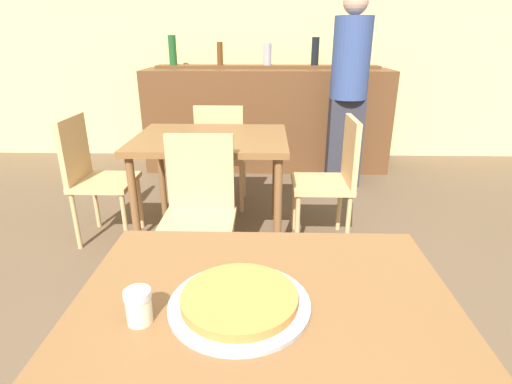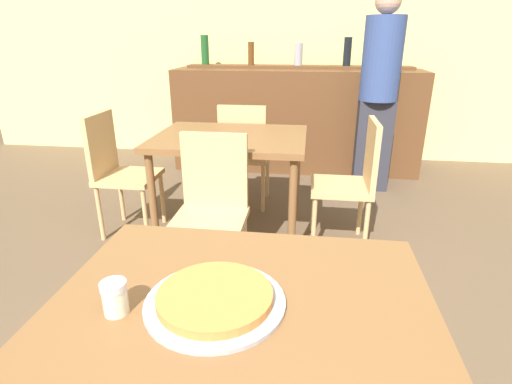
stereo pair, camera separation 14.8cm
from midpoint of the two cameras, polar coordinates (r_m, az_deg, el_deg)
wall_back at (r=4.86m, az=7.27°, el=21.37°), size 8.00×0.05×2.80m
dining_table_near at (r=1.10m, az=1.78°, el=-19.91°), size 1.00×0.84×0.75m
dining_table_far at (r=2.73m, az=-2.12°, el=6.22°), size 1.02×0.80×0.77m
bar_counter at (r=4.44m, az=6.64°, el=10.15°), size 2.60×0.56×1.07m
bar_back_shelf at (r=4.51m, az=6.74°, el=17.93°), size 2.39×0.24×0.33m
chair_far_side_front at (r=2.26m, az=-4.49°, el=-1.61°), size 0.40×0.40×0.89m
chair_far_side_back at (r=3.32m, az=-0.42°, el=6.04°), size 0.40×0.40×0.89m
chair_far_side_left at (r=3.03m, az=-17.93°, el=3.48°), size 0.40×0.40×0.89m
chair_far_side_right at (r=2.77m, az=15.31°, el=2.10°), size 0.40×0.40×0.89m
pizza_tray at (r=1.05m, az=-1.73°, el=-15.13°), size 0.36×0.36×0.04m
cheese_shaker at (r=1.04m, az=-15.63°, el=-14.42°), size 0.06×0.06×0.09m
person_standing at (r=3.86m, az=18.26°, el=14.08°), size 0.34×0.34×1.77m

